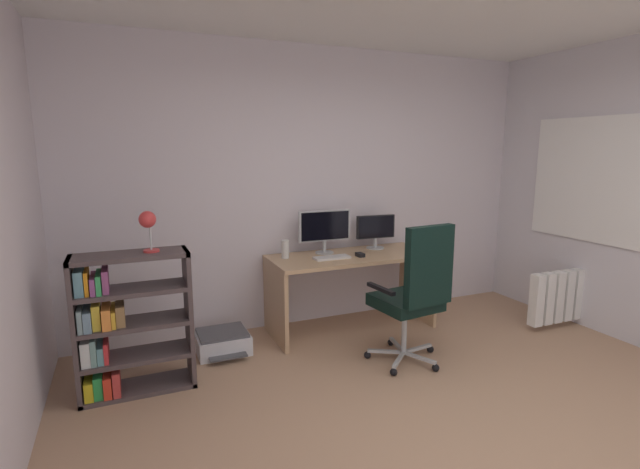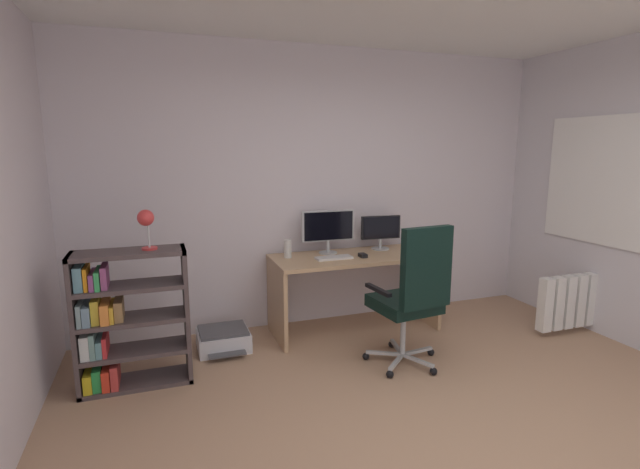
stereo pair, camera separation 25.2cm
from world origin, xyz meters
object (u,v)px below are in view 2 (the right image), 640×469
object	(u,v)px
desk	(354,274)
printer	(223,339)
keyboard	(334,258)
desk_lamp	(146,221)
desktop_speaker	(288,249)
office_chair	(413,292)
monitor_secondary	(381,230)
monitor_main	(328,228)
radiator	(583,300)
bookshelf	(120,323)
computer_mouse	(363,255)

from	to	relation	value
desk	printer	bearing A→B (deg)	-177.82
keyboard	desk_lamp	distance (m)	1.71
desktop_speaker	desk_lamp	distance (m)	1.40
office_chair	monitor_secondary	bearing A→B (deg)	76.66
desk	monitor_secondary	distance (m)	0.55
monitor_main	office_chair	world-z (taller)	office_chair
desk	desk_lamp	size ratio (longest dim) A/B	5.40
monitor_secondary	radiator	size ratio (longest dim) A/B	0.40
bookshelf	radiator	distance (m)	4.14
desktop_speaker	printer	size ratio (longest dim) A/B	0.36
office_chair	desk_lamp	world-z (taller)	desk_lamp
computer_mouse	radiator	distance (m)	2.18
bookshelf	radiator	size ratio (longest dim) A/B	0.99
monitor_secondary	office_chair	world-z (taller)	office_chair
bookshelf	radiator	world-z (taller)	bookshelf
desktop_speaker	office_chair	distance (m)	1.28
monitor_secondary	computer_mouse	bearing A→B (deg)	-140.12
desk_lamp	desk	bearing A→B (deg)	13.97
keyboard	bookshelf	xyz separation A→B (m)	(-1.82, -0.39, -0.26)
office_chair	bookshelf	distance (m)	2.21
printer	monitor_secondary	bearing A→B (deg)	7.54
radiator	desktop_speaker	bearing A→B (deg)	161.63
desk_lamp	printer	xyz separation A→B (m)	(0.56, 0.41, -1.14)
computer_mouse	bookshelf	size ratio (longest dim) A/B	0.10
keyboard	computer_mouse	bearing A→B (deg)	-6.70
desk	printer	distance (m)	1.35
desk_lamp	computer_mouse	bearing A→B (deg)	10.91
desk_lamp	desktop_speaker	bearing A→B (deg)	25.51
keyboard	printer	bearing A→B (deg)	177.99
monitor_secondary	monitor_main	bearing A→B (deg)	-179.99
bookshelf	desk_lamp	size ratio (longest dim) A/B	3.51
printer	monitor_main	bearing A→B (deg)	11.49
keyboard	desk_lamp	size ratio (longest dim) A/B	1.16
monitor_main	keyboard	xyz separation A→B (m)	(-0.03, -0.23, -0.24)
keyboard	radiator	bearing A→B (deg)	-18.10
office_chair	desk_lamp	size ratio (longest dim) A/B	4.04
keyboard	printer	size ratio (longest dim) A/B	0.72
bookshelf	computer_mouse	bearing A→B (deg)	9.78
computer_mouse	radiator	world-z (taller)	computer_mouse
monitor_main	monitor_secondary	world-z (taller)	monitor_main
keyboard	office_chair	xyz separation A→B (m)	(0.34, -0.85, -0.11)
keyboard	radiator	world-z (taller)	keyboard
monitor_main	desktop_speaker	bearing A→B (deg)	-173.46
office_chair	radiator	size ratio (longest dim) A/B	1.14
printer	desk	bearing A→B (deg)	2.18
computer_mouse	desktop_speaker	bearing A→B (deg)	163.10
keyboard	office_chair	bearing A→B (deg)	-69.48
desk_lamp	radiator	xyz separation A→B (m)	(3.90, -0.32, -0.92)
monitor_main	keyboard	size ratio (longest dim) A/B	1.55
desk	monitor_main	world-z (taller)	monitor_main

